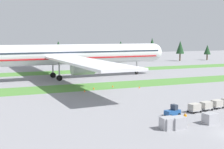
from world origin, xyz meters
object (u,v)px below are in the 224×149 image
object	(u,v)px
airliner	(62,54)
cargo_dolly_second	(206,105)
ground_crew_marshaller	(185,118)
uld_container_2	(210,118)
baggage_tug	(173,112)
uld_container_3	(178,123)
taxiway_marker_1	(94,88)
uld_container_0	(168,123)
taxiway_marker_0	(85,91)
taxiway_marker_2	(139,87)
cargo_dolly_lead	(194,107)
cargo_dolly_third	(217,103)
uld_container_1	(169,123)
taxiway_marker_3	(113,86)

from	to	relation	value
airliner	cargo_dolly_second	distance (m)	52.68
ground_crew_marshaller	uld_container_2	world-z (taller)	ground_crew_marshaller
baggage_tug	uld_container_3	size ratio (longest dim) A/B	1.39
cargo_dolly_second	taxiway_marker_1	bearing A→B (deg)	11.53
uld_container_0	taxiway_marker_1	distance (m)	35.73
cargo_dolly_second	taxiway_marker_1	xyz separation A→B (m)	(-11.18, 28.64, -0.65)
uld_container_0	taxiway_marker_1	size ratio (longest dim) A/B	3.69
taxiway_marker_0	taxiway_marker_2	distance (m)	14.56
uld_container_3	taxiway_marker_2	bearing A→B (deg)	71.66
uld_container_2	cargo_dolly_lead	bearing A→B (deg)	72.24
taxiway_marker_2	airliner	bearing A→B (deg)	119.88
cargo_dolly_third	uld_container_2	world-z (taller)	uld_container_2
cargo_dolly_third	uld_container_1	bearing A→B (deg)	107.24
airliner	uld_container_0	bearing A→B (deg)	-1.51
cargo_dolly_lead	taxiway_marker_1	distance (m)	30.31
cargo_dolly_lead	uld_container_2	xyz separation A→B (m)	(-2.10, -6.55, -0.12)
cargo_dolly_second	uld_container_2	world-z (taller)	uld_container_2
uld_container_2	cargo_dolly_second	bearing A→B (deg)	54.88
cargo_dolly_lead	taxiway_marker_0	world-z (taller)	cargo_dolly_lead
uld_container_1	taxiway_marker_3	distance (m)	37.70
taxiway_marker_1	uld_container_0	bearing A→B (deg)	-91.94
ground_crew_marshaller	uld_container_1	size ratio (longest dim) A/B	0.87
airliner	uld_container_3	world-z (taller)	airliner
airliner	taxiway_marker_3	distance (m)	23.26
airliner	cargo_dolly_second	xyz separation A→B (m)	(13.91, -50.38, -6.62)
taxiway_marker_0	taxiway_marker_2	bearing A→B (deg)	0.74
airliner	taxiway_marker_3	bearing A→B (deg)	19.20
cargo_dolly_third	taxiway_marker_3	world-z (taller)	cargo_dolly_third
cargo_dolly_second	uld_container_3	xyz separation A→B (m)	(-10.91, -7.36, -0.07)
taxiway_marker_3	taxiway_marker_2	bearing A→B (deg)	-35.10
uld_container_3	taxiway_marker_0	world-z (taller)	uld_container_3
airliner	taxiway_marker_2	distance (m)	29.12
cargo_dolly_second	taxiway_marker_0	distance (m)	29.52
ground_crew_marshaller	taxiway_marker_1	distance (m)	34.61
cargo_dolly_third	taxiway_marker_1	xyz separation A→B (m)	(-14.04, 28.15, -0.65)
cargo_dolly_third	ground_crew_marshaller	world-z (taller)	ground_crew_marshaller
ground_crew_marshaller	uld_container_0	world-z (taller)	ground_crew_marshaller
ground_crew_marshaller	airliner	bearing A→B (deg)	91.89
cargo_dolly_third	taxiway_marker_0	size ratio (longest dim) A/B	4.10
taxiway_marker_1	cargo_dolly_third	bearing A→B (deg)	-63.49
cargo_dolly_second	uld_container_0	distance (m)	14.26
airliner	baggage_tug	size ratio (longest dim) A/B	31.49
airliner	taxiway_marker_2	world-z (taller)	airliner
cargo_dolly_second	taxiway_marker_0	bearing A→B (deg)	19.45
cargo_dolly_lead	ground_crew_marshaller	distance (m)	7.87
uld_container_1	taxiway_marker_3	bearing A→B (deg)	79.89
cargo_dolly_third	uld_container_1	size ratio (longest dim) A/B	1.21
uld_container_2	taxiway_marker_1	distance (m)	36.23
airliner	taxiway_marker_1	xyz separation A→B (m)	(2.73, -21.74, -7.26)
cargo_dolly_lead	uld_container_0	bearing A→B (deg)	114.77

